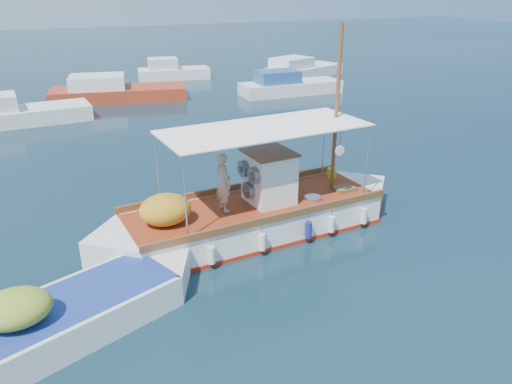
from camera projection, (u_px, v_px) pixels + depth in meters
name	position (u px, v px, depth m)	size (l,w,h in m)	color
ground	(272.00, 233.00, 14.85)	(160.00, 160.00, 0.00)	black
fishing_caique	(252.00, 216.00, 14.70)	(9.91, 3.20, 6.06)	white
dinghy	(60.00, 322.00, 10.40)	(6.29, 3.52, 1.65)	white
bg_boat_nw	(5.00, 116.00, 25.98)	(8.09, 2.92, 1.80)	silver
bg_boat_n	(115.00, 92.00, 31.52)	(8.65, 4.31, 1.80)	#A3311B
bg_boat_ne	(288.00, 87.00, 33.30)	(6.87, 2.38, 1.80)	silver
bg_boat_e	(299.00, 71.00, 39.26)	(7.83, 4.89, 1.80)	silver
bg_boat_far_n	(172.00, 72.00, 38.57)	(5.62, 2.78, 1.80)	silver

